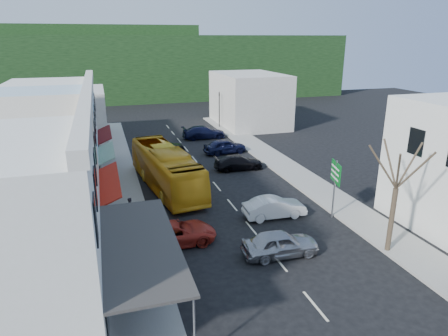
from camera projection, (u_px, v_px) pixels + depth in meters
ground at (252, 229)px, 25.32m from camera, size 120.00×120.00×0.00m
sidewalk_left at (121, 187)px, 32.27m from camera, size 3.00×52.00×0.15m
sidewalk_right at (289, 170)px, 36.49m from camera, size 3.00×52.00×0.15m
shopfront_row at (39, 164)px, 25.11m from camera, size 8.25×30.00×8.00m
distant_block_left at (69, 116)px, 45.53m from camera, size 8.00×10.00×6.00m
distant_block_right at (249, 100)px, 54.56m from camera, size 8.00×12.00×7.00m
hillside at (132, 62)px, 81.92m from camera, size 80.00×26.00×14.00m
bus at (166, 170)px, 31.78m from camera, size 4.05×11.83×3.10m
car_silver at (280, 244)px, 22.05m from camera, size 4.47×1.97×1.40m
car_white at (274, 207)px, 26.81m from camera, size 4.44×1.89×1.40m
car_red at (175, 233)px, 23.30m from camera, size 4.66×2.06×1.40m
car_black_near at (239, 162)px, 36.59m from camera, size 4.55×1.96×1.40m
car_navy_mid at (225, 147)px, 41.65m from camera, size 4.58×2.31×1.40m
car_black_far at (164, 147)px, 41.47m from camera, size 4.51×2.10×1.40m
car_navy_far at (204, 133)px, 47.87m from camera, size 4.52×1.88×1.40m
pedestrian_left at (131, 207)px, 26.14m from camera, size 0.44×0.62×1.70m
direction_sign at (334, 190)px, 26.37m from camera, size 1.07×1.89×3.99m
street_tree at (396, 188)px, 21.42m from camera, size 2.72×2.72×7.70m
traffic_signal at (219, 110)px, 52.99m from camera, size 1.13×1.28×4.79m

